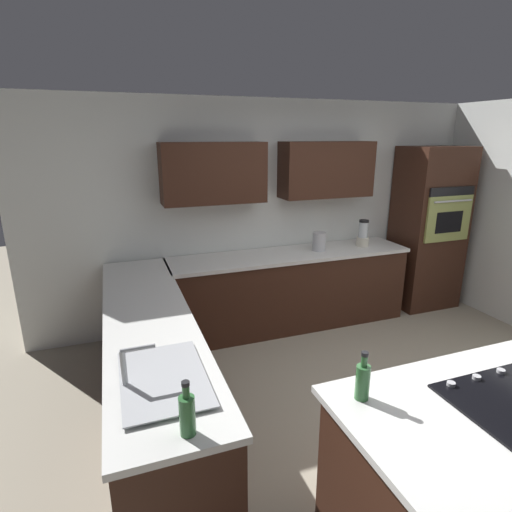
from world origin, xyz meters
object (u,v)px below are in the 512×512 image
object	(u,v)px
wall_oven	(428,228)
oil_bottle	(363,380)
sink_unit	(162,378)
dish_soap_bottle	(187,414)
kettle	(319,241)
blender	(363,235)

from	to	relation	value
wall_oven	oil_bottle	xyz separation A→B (m)	(2.73, 2.56, -0.04)
sink_unit	dish_soap_bottle	bearing A→B (deg)	97.23
sink_unit	kettle	size ratio (longest dim) A/B	3.18
blender	sink_unit	bearing A→B (deg)	37.35
dish_soap_bottle	oil_bottle	size ratio (longest dim) A/B	1.02
wall_oven	kettle	bearing A→B (deg)	0.37
wall_oven	kettle	world-z (taller)	wall_oven
kettle	dish_soap_bottle	bearing A→B (deg)	51.12
wall_oven	dish_soap_bottle	size ratio (longest dim) A/B	7.64
dish_soap_bottle	oil_bottle	world-z (taller)	dish_soap_bottle
sink_unit	blender	distance (m)	3.37
dish_soap_bottle	kettle	bearing A→B (deg)	-128.88
kettle	dish_soap_bottle	size ratio (longest dim) A/B	0.81
blender	oil_bottle	world-z (taller)	blender
dish_soap_bottle	blender	bearing A→B (deg)	-136.28
blender	kettle	bearing A→B (deg)	0.00
wall_oven	sink_unit	distance (m)	4.22
oil_bottle	sink_unit	bearing A→B (deg)	-28.22
kettle	dish_soap_bottle	world-z (taller)	dish_soap_bottle
kettle	oil_bottle	bearing A→B (deg)	66.09
blender	oil_bottle	xyz separation A→B (m)	(1.73, 2.55, -0.03)
kettle	blender	bearing A→B (deg)	-180.00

